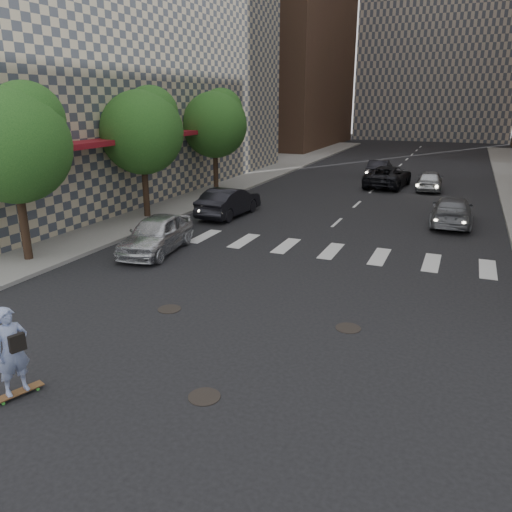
{
  "coord_description": "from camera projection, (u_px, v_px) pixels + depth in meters",
  "views": [
    {
      "loc": [
        5.8,
        -10.62,
        6.12
      ],
      "look_at": [
        -0.06,
        3.37,
        1.3
      ],
      "focal_mm": 35.0,
      "sensor_mm": 36.0,
      "label": 1
    }
  ],
  "objects": [
    {
      "name": "manhole_a",
      "position": [
        204.0,
        397.0,
        10.68
      ],
      "size": [
        0.7,
        0.7,
        0.02
      ],
      "primitive_type": "cylinder",
      "color": "black",
      "rests_on": "ground"
    },
    {
      "name": "traffic_car_e",
      "position": [
        379.0,
        169.0,
        39.87
      ],
      "size": [
        1.61,
        4.34,
        1.42
      ],
      "primitive_type": "imported",
      "rotation": [
        0.0,
        0.0,
        3.17
      ],
      "color": "black",
      "rests_on": "ground"
    },
    {
      "name": "tree_a",
      "position": [
        16.0,
        140.0,
        18.15
      ],
      "size": [
        4.2,
        4.2,
        6.6
      ],
      "color": "#382619",
      "rests_on": "sidewalk_left"
    },
    {
      "name": "manhole_c",
      "position": [
        348.0,
        328.0,
        13.86
      ],
      "size": [
        0.7,
        0.7,
        0.02
      ],
      "primitive_type": "cylinder",
      "color": "black",
      "rests_on": "ground"
    },
    {
      "name": "skateboarder",
      "position": [
        12.0,
        351.0,
        10.4
      ],
      "size": [
        0.68,
        1.06,
        2.05
      ],
      "rotation": [
        0.0,
        0.0,
        -0.34
      ],
      "color": "brown",
      "rests_on": "ground"
    },
    {
      "name": "manhole_b",
      "position": [
        169.0,
        309.0,
        15.11
      ],
      "size": [
        0.7,
        0.7,
        0.02
      ],
      "primitive_type": "cylinder",
      "color": "black",
      "rests_on": "ground"
    },
    {
      "name": "traffic_car_c",
      "position": [
        388.0,
        176.0,
        35.68
      ],
      "size": [
        2.98,
        5.61,
        1.5
      ],
      "primitive_type": "imported",
      "rotation": [
        0.0,
        0.0,
        3.05
      ],
      "color": "black",
      "rests_on": "ground"
    },
    {
      "name": "tree_c",
      "position": [
        216.0,
        122.0,
        32.22
      ],
      "size": [
        4.2,
        4.2,
        6.6
      ],
      "color": "#382619",
      "rests_on": "sidewalk_left"
    },
    {
      "name": "ground",
      "position": [
        209.0,
        338.0,
        13.32
      ],
      "size": [
        160.0,
        160.0,
        0.0
      ],
      "primitive_type": "plane",
      "color": "black",
      "rests_on": "ground"
    },
    {
      "name": "traffic_car_b",
      "position": [
        452.0,
        211.0,
        25.02
      ],
      "size": [
        2.02,
        4.82,
        1.39
      ],
      "primitive_type": "imported",
      "rotation": [
        0.0,
        0.0,
        3.16
      ],
      "color": "slate",
      "rests_on": "ground"
    },
    {
      "name": "sidewalk_left",
      "position": [
        161.0,
        185.0,
        36.22
      ],
      "size": [
        13.0,
        80.0,
        0.15
      ],
      "primitive_type": "cube",
      "color": "gray",
      "rests_on": "ground"
    },
    {
      "name": "silver_sedan",
      "position": [
        157.0,
        234.0,
        20.54
      ],
      "size": [
        2.38,
        4.69,
        1.53
      ],
      "primitive_type": "imported",
      "rotation": [
        0.0,
        0.0,
        0.13
      ],
      "color": "silver",
      "rests_on": "ground"
    },
    {
      "name": "tree_b",
      "position": [
        144.0,
        128.0,
        25.18
      ],
      "size": [
        4.2,
        4.2,
        6.6
      ],
      "color": "#382619",
      "rests_on": "sidewalk_left"
    },
    {
      "name": "traffic_car_a",
      "position": [
        229.0,
        202.0,
        26.86
      ],
      "size": [
        1.85,
        4.76,
        1.54
      ],
      "primitive_type": "imported",
      "rotation": [
        0.0,
        0.0,
        3.09
      ],
      "color": "black",
      "rests_on": "ground"
    },
    {
      "name": "traffic_car_d",
      "position": [
        430.0,
        180.0,
        34.34
      ],
      "size": [
        1.82,
        4.18,
        1.4
      ],
      "primitive_type": "imported",
      "rotation": [
        0.0,
        0.0,
        3.18
      ],
      "color": "#AFB2B7",
      "rests_on": "ground"
    }
  ]
}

